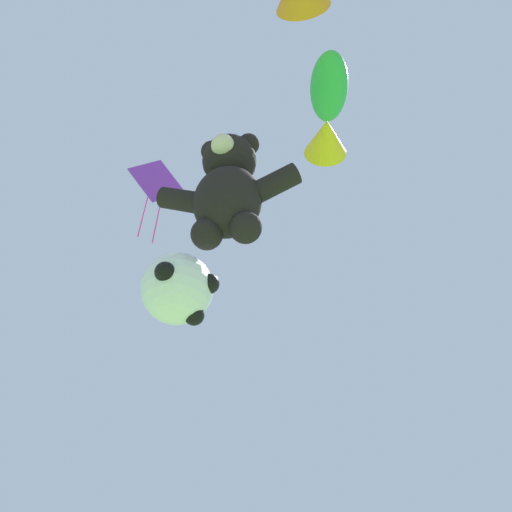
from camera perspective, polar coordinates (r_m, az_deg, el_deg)
The scene contains 4 objects.
teddy_bear_kite at distance 8.88m, azimuth -2.82°, elevation 6.81°, with size 2.30×1.01×2.33m.
soccer_ball_kite at distance 8.08m, azimuth -7.81°, elevation -3.26°, with size 1.13×1.12×1.04m.
fish_kite_emerald at distance 10.37m, azimuth 7.16°, elevation 13.99°, with size 1.10×2.15×0.79m.
diamond_kite at distance 12.37m, azimuth -9.97°, elevation 7.03°, with size 0.98×0.92×2.55m.
Camera 1 is at (3.10, -0.24, 1.29)m, focal length 40.00 mm.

